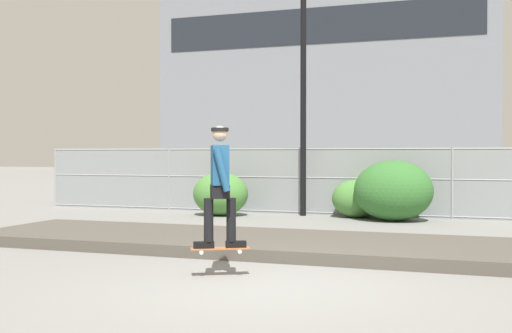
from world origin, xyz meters
The scene contains 11 objects.
ground_plane centered at (0.00, 0.00, 0.00)m, with size 120.00×120.00×0.00m, color slate.
gravel_berm centered at (0.00, 3.08, 0.10)m, with size 12.79×2.85×0.20m, color #4C473F.
skateboard centered at (-0.69, 0.43, 0.38)m, with size 0.80×0.55×0.07m.
skater centered at (-0.69, 0.43, 1.33)m, with size 0.68×0.62×1.66m.
chain_fence centered at (0.00, 9.51, 0.93)m, with size 20.31×0.06×1.85m.
street_lamp centered at (-1.83, 9.10, 4.43)m, with size 0.44×0.44×7.18m.
parked_car_near centered at (-5.19, 11.60, 0.84)m, with size 4.44×2.03×1.66m.
library_building centered at (-7.91, 42.47, 8.49)m, with size 24.13×14.26×16.98m.
shrub_left centered at (-3.94, 8.36, 0.59)m, with size 1.53×1.25×1.18m.
shrub_center centered at (-0.36, 9.04, 0.50)m, with size 1.30×1.06×1.00m.
shrub_right centered at (0.65, 8.51, 0.76)m, with size 1.96×1.60×1.52m.
Camera 1 is at (2.61, -7.56, 1.68)m, focal length 44.61 mm.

